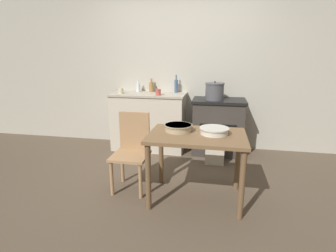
{
  "coord_description": "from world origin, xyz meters",
  "views": [
    {
      "loc": [
        0.64,
        -2.79,
        1.51
      ],
      "look_at": [
        0.0,
        0.54,
        0.6
      ],
      "focal_mm": 28.0,
      "sensor_mm": 36.0,
      "label": 1
    }
  ],
  "objects_px": {
    "stock_pot": "(215,91)",
    "cup_center": "(121,91)",
    "bottle_mid_left": "(138,87)",
    "stove": "(218,126)",
    "mixing_bowl_small": "(178,127)",
    "cup_center_left": "(158,92)",
    "bottle_left": "(176,86)",
    "chair": "(132,149)",
    "flour_sack": "(215,150)",
    "bottle_far_left": "(152,87)",
    "mixing_bowl_large": "(214,130)",
    "work_table": "(197,145)"
  },
  "relations": [
    {
      "from": "flour_sack",
      "to": "stock_pot",
      "type": "relative_size",
      "value": 1.46
    },
    {
      "from": "stove",
      "to": "bottle_mid_left",
      "type": "bearing_deg",
      "value": 173.43
    },
    {
      "from": "flour_sack",
      "to": "bottle_far_left",
      "type": "height_order",
      "value": "bottle_far_left"
    },
    {
      "from": "chair",
      "to": "bottle_mid_left",
      "type": "bearing_deg",
      "value": 104.2
    },
    {
      "from": "flour_sack",
      "to": "mixing_bowl_small",
      "type": "xyz_separation_m",
      "value": [
        -0.39,
        -0.94,
        0.56
      ]
    },
    {
      "from": "mixing_bowl_small",
      "to": "cup_center",
      "type": "relative_size",
      "value": 3.43
    },
    {
      "from": "work_table",
      "to": "bottle_mid_left",
      "type": "distance_m",
      "value": 2.02
    },
    {
      "from": "bottle_far_left",
      "to": "bottle_mid_left",
      "type": "xyz_separation_m",
      "value": [
        -0.22,
        -0.03,
        -0.01
      ]
    },
    {
      "from": "flour_sack",
      "to": "bottle_mid_left",
      "type": "distance_m",
      "value": 1.65
    },
    {
      "from": "flour_sack",
      "to": "stock_pot",
      "type": "xyz_separation_m",
      "value": [
        -0.05,
        0.39,
        0.78
      ]
    },
    {
      "from": "mixing_bowl_large",
      "to": "bottle_far_left",
      "type": "xyz_separation_m",
      "value": [
        -1.08,
        1.62,
        0.24
      ]
    },
    {
      "from": "bottle_mid_left",
      "to": "cup_center",
      "type": "height_order",
      "value": "bottle_mid_left"
    },
    {
      "from": "mixing_bowl_small",
      "to": "cup_center_left",
      "type": "distance_m",
      "value": 1.34
    },
    {
      "from": "chair",
      "to": "bottle_mid_left",
      "type": "height_order",
      "value": "bottle_mid_left"
    },
    {
      "from": "bottle_far_left",
      "to": "bottle_left",
      "type": "relative_size",
      "value": 0.77
    },
    {
      "from": "chair",
      "to": "bottle_far_left",
      "type": "relative_size",
      "value": 4.01
    },
    {
      "from": "flour_sack",
      "to": "mixing_bowl_small",
      "type": "relative_size",
      "value": 1.38
    },
    {
      "from": "bottle_mid_left",
      "to": "cup_center_left",
      "type": "distance_m",
      "value": 0.54
    },
    {
      "from": "stock_pot",
      "to": "chair",
      "type": "bearing_deg",
      "value": -124.87
    },
    {
      "from": "work_table",
      "to": "cup_center",
      "type": "height_order",
      "value": "cup_center"
    },
    {
      "from": "mixing_bowl_large",
      "to": "cup_center_left",
      "type": "xyz_separation_m",
      "value": [
        -0.88,
        1.26,
        0.2
      ]
    },
    {
      "from": "flour_sack",
      "to": "work_table",
      "type": "bearing_deg",
      "value": -100.39
    },
    {
      "from": "bottle_mid_left",
      "to": "stove",
      "type": "bearing_deg",
      "value": -6.57
    },
    {
      "from": "bottle_far_left",
      "to": "work_table",
      "type": "bearing_deg",
      "value": -61.49
    },
    {
      "from": "mixing_bowl_large",
      "to": "bottle_left",
      "type": "distance_m",
      "value": 1.76
    },
    {
      "from": "stove",
      "to": "stock_pot",
      "type": "distance_m",
      "value": 0.57
    },
    {
      "from": "mixing_bowl_small",
      "to": "cup_center",
      "type": "distance_m",
      "value": 1.71
    },
    {
      "from": "bottle_mid_left",
      "to": "work_table",
      "type": "bearing_deg",
      "value": -55.41
    },
    {
      "from": "mixing_bowl_small",
      "to": "cup_center_left",
      "type": "height_order",
      "value": "cup_center_left"
    },
    {
      "from": "stock_pot",
      "to": "bottle_left",
      "type": "height_order",
      "value": "bottle_left"
    },
    {
      "from": "stove",
      "to": "cup_center",
      "type": "bearing_deg",
      "value": -175.43
    },
    {
      "from": "mixing_bowl_large",
      "to": "stock_pot",
      "type": "bearing_deg",
      "value": 91.42
    },
    {
      "from": "chair",
      "to": "mixing_bowl_small",
      "type": "xyz_separation_m",
      "value": [
        0.54,
        -0.05,
        0.31
      ]
    },
    {
      "from": "stock_pot",
      "to": "bottle_far_left",
      "type": "xyz_separation_m",
      "value": [
        -1.04,
        0.27,
        0.02
      ]
    },
    {
      "from": "flour_sack",
      "to": "bottle_mid_left",
      "type": "relative_size",
      "value": 2.09
    },
    {
      "from": "bottle_far_left",
      "to": "cup_center_left",
      "type": "xyz_separation_m",
      "value": [
        0.2,
        -0.37,
        -0.04
      ]
    },
    {
      "from": "bottle_far_left",
      "to": "mixing_bowl_large",
      "type": "bearing_deg",
      "value": -56.43
    },
    {
      "from": "bottle_left",
      "to": "cup_center_left",
      "type": "distance_m",
      "value": 0.42
    },
    {
      "from": "flour_sack",
      "to": "chair",
      "type": "bearing_deg",
      "value": -136.56
    },
    {
      "from": "flour_sack",
      "to": "bottle_far_left",
      "type": "distance_m",
      "value": 1.5
    },
    {
      "from": "mixing_bowl_small",
      "to": "cup_center",
      "type": "height_order",
      "value": "cup_center"
    },
    {
      "from": "stock_pot",
      "to": "bottle_left",
      "type": "relative_size",
      "value": 0.99
    },
    {
      "from": "stock_pot",
      "to": "cup_center",
      "type": "xyz_separation_m",
      "value": [
        -1.47,
        -0.05,
        -0.02
      ]
    },
    {
      "from": "work_table",
      "to": "cup_center",
      "type": "xyz_separation_m",
      "value": [
        -1.33,
        1.36,
        0.35
      ]
    },
    {
      "from": "stove",
      "to": "mixing_bowl_small",
      "type": "bearing_deg",
      "value": -106.71
    },
    {
      "from": "stove",
      "to": "bottle_far_left",
      "type": "bearing_deg",
      "value": 170.46
    },
    {
      "from": "bottle_left",
      "to": "chair",
      "type": "bearing_deg",
      "value": -99.83
    },
    {
      "from": "bottle_far_left",
      "to": "cup_center",
      "type": "xyz_separation_m",
      "value": [
        -0.42,
        -0.31,
        -0.04
      ]
    },
    {
      "from": "stove",
      "to": "stock_pot",
      "type": "bearing_deg",
      "value": -134.56
    },
    {
      "from": "mixing_bowl_large",
      "to": "bottle_left",
      "type": "bearing_deg",
      "value": 112.27
    }
  ]
}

